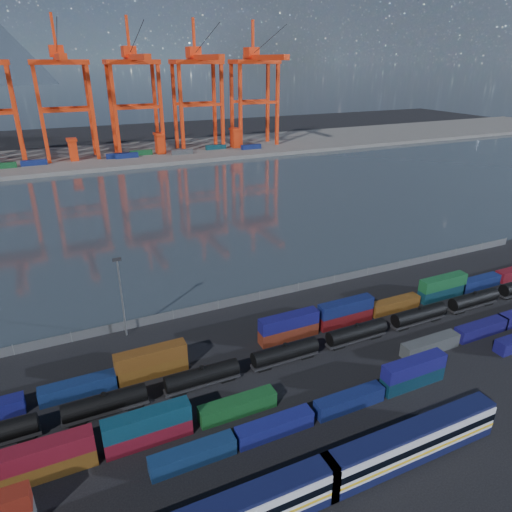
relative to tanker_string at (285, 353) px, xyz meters
name	(u,v)px	position (x,y,z in m)	size (l,w,h in m)	color
ground	(328,370)	(5.81, -5.10, -1.98)	(700.00, 700.00, 0.00)	black
harbor_water	(170,208)	(5.81, 99.90, -1.98)	(700.00, 700.00, 0.00)	#2B363F
far_quay	(121,155)	(5.81, 204.90, -0.98)	(700.00, 70.00, 2.00)	#514F4C
container_row_south	(310,411)	(-3.46, -14.41, -0.07)	(139.13, 2.40, 5.12)	#3B3C3F
container_row_mid	(300,384)	(-1.66, -8.31, -0.13)	(128.30, 2.49, 5.31)	navy
container_row_north	(344,315)	(17.05, 6.44, 0.08)	(141.27, 2.47, 5.27)	#101254
tanker_string	(285,353)	(0.00, 0.00, 0.00)	(136.87, 2.77, 3.96)	black
waterfront_fence	(260,296)	(5.81, 22.90, -0.98)	(160.12, 0.12, 2.20)	#595B5E
yard_light_mast	(121,293)	(-24.19, 20.90, 7.31)	(1.60, 0.40, 16.60)	slate
gantry_cranes	(98,74)	(-1.69, 198.03, 41.29)	(202.15, 52.13, 70.59)	red
quay_containers	(104,157)	(-5.19, 190.37, 1.32)	(172.58, 10.99, 2.60)	navy
straddle_carriers	(118,146)	(3.31, 194.90, 5.83)	(140.00, 7.00, 11.10)	red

